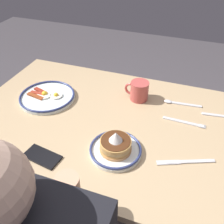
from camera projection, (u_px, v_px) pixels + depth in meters
ground_plane at (109, 207)px, 1.58m from camera, size 6.00×6.00×0.00m
dining_table at (108, 139)px, 1.19m from camera, size 1.30×0.84×0.74m
plate_near_main at (47, 96)px, 1.24m from camera, size 0.28×0.28×0.04m
plate_center_pancakes at (116, 147)px, 0.95m from camera, size 0.21×0.21×0.10m
coffee_mug at (139, 90)px, 1.21m from camera, size 0.12×0.09×0.10m
cell_phone at (42, 156)px, 0.94m from camera, size 0.15×0.09×0.01m
fork_near at (184, 122)px, 1.10m from camera, size 0.19×0.02×0.01m
butter_knife at (186, 162)px, 0.92m from camera, size 0.21×0.10×0.01m
tea_spoon at (177, 103)px, 1.21m from camera, size 0.18×0.03×0.01m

